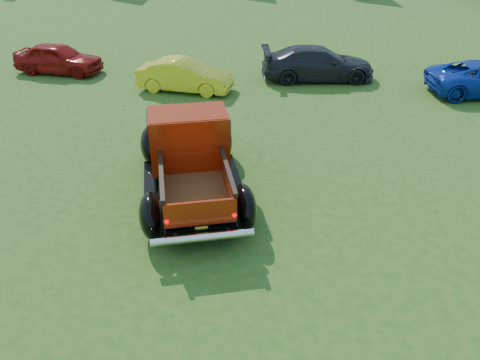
{
  "coord_description": "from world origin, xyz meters",
  "views": [
    {
      "loc": [
        0.95,
        -8.33,
        6.11
      ],
      "look_at": [
        0.05,
        0.2,
        1.02
      ],
      "focal_mm": 35.0,
      "sensor_mm": 36.0,
      "label": 1
    }
  ],
  "objects": [
    {
      "name": "pickup_truck",
      "position": [
        -1.34,
        1.64,
        0.91
      ],
      "size": [
        3.56,
        5.52,
        1.93
      ],
      "rotation": [
        0.0,
        0.0,
        0.28
      ],
      "color": "black",
      "rests_on": "ground"
    },
    {
      "name": "show_car_red",
      "position": [
        -8.5,
        9.89,
        0.61
      ],
      "size": [
        3.71,
        1.82,
        1.22
      ],
      "primitive_type": "imported",
      "rotation": [
        0.0,
        0.0,
        1.46
      ],
      "color": "maroon",
      "rests_on": "ground"
    },
    {
      "name": "show_car_yellow",
      "position": [
        -2.87,
        8.3,
        0.58
      ],
      "size": [
        3.66,
        1.7,
        1.16
      ],
      "primitive_type": "imported",
      "rotation": [
        0.0,
        0.0,
        1.43
      ],
      "color": "yellow",
      "rests_on": "ground"
    },
    {
      "name": "ground",
      "position": [
        0.0,
        0.0,
        0.0
      ],
      "size": [
        120.0,
        120.0,
        0.0
      ],
      "primitive_type": "plane",
      "color": "#294F16",
      "rests_on": "ground"
    },
    {
      "name": "show_car_grey",
      "position": [
        2.1,
        10.18,
        0.64
      ],
      "size": [
        4.64,
        2.4,
        1.29
      ],
      "primitive_type": "imported",
      "rotation": [
        0.0,
        0.0,
        1.71
      ],
      "color": "black",
      "rests_on": "ground"
    }
  ]
}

